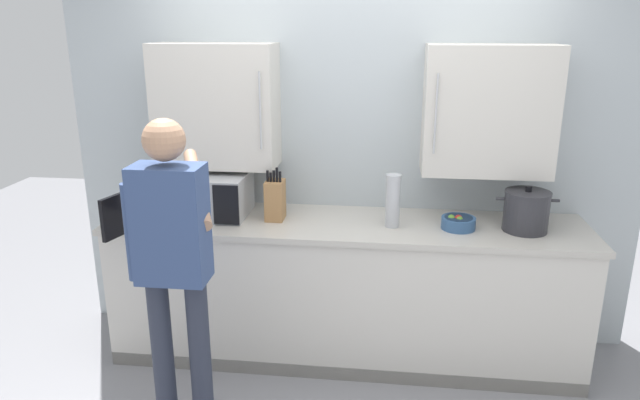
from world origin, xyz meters
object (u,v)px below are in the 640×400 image
at_px(thermos_flask, 393,201).
at_px(knife_block, 275,200).
at_px(fruit_bowl, 458,222).
at_px(person_figure, 173,255).
at_px(microwave_oven, 199,195).
at_px(stock_pot, 526,211).

distance_m(thermos_flask, knife_block, 0.72).
height_order(fruit_bowl, person_figure, person_figure).
bearing_deg(knife_block, microwave_oven, 176.30).
height_order(stock_pot, fruit_bowl, stock_pot).
bearing_deg(knife_block, thermos_flask, -3.78).
bearing_deg(thermos_flask, knife_block, 176.22).
xyz_separation_m(microwave_oven, person_figure, (0.16, -0.87, -0.04)).
distance_m(microwave_oven, stock_pot, 1.99).
distance_m(thermos_flask, fruit_bowl, 0.41).
relative_size(microwave_oven, knife_block, 2.35).
height_order(stock_pot, thermos_flask, thermos_flask).
relative_size(microwave_oven, person_figure, 0.47).
relative_size(stock_pot, knife_block, 1.06).
relative_size(knife_block, fruit_bowl, 1.67).
xyz_separation_m(stock_pot, fruit_bowl, (-0.39, -0.01, -0.08)).
bearing_deg(stock_pot, fruit_bowl, -177.91).
distance_m(stock_pot, thermos_flask, 0.78).
distance_m(stock_pot, fruit_bowl, 0.39).
distance_m(stock_pot, knife_block, 1.50).
bearing_deg(fruit_bowl, person_figure, -151.33).
distance_m(microwave_oven, thermos_flask, 1.22).
xyz_separation_m(thermos_flask, knife_block, (-0.72, 0.05, -0.03)).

